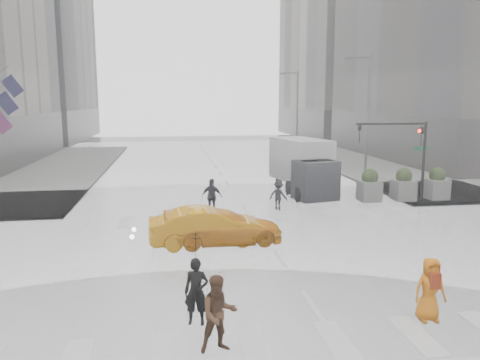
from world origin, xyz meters
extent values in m
plane|color=black|center=(0.00, 0.00, 0.00)|extent=(120.00, 120.00, 0.00)
cube|color=slate|center=(19.50, 17.50, 0.07)|extent=(35.00, 35.00, 0.15)
cube|color=gray|center=(29.00, 56.00, 18.00)|extent=(26.00, 26.00, 36.00)
cube|color=#2F2B29|center=(29.00, 56.00, 2.20)|extent=(26.05, 26.05, 4.40)
cylinder|color=black|center=(10.00, 8.00, 2.25)|extent=(0.16, 0.16, 4.50)
cylinder|color=black|center=(8.00, 8.00, 4.40)|extent=(4.00, 0.12, 0.12)
imported|color=black|center=(9.75, 8.00, 3.70)|extent=(0.16, 0.20, 1.00)
imported|color=black|center=(6.20, 8.00, 3.90)|extent=(0.16, 0.20, 1.00)
sphere|color=#FF190C|center=(9.65, 8.00, 4.00)|extent=(0.20, 0.20, 0.20)
cube|color=#0D6132|center=(10.00, 8.30, 3.00)|extent=(0.90, 0.03, 0.22)
cylinder|color=#59595B|center=(11.00, 18.00, 4.50)|extent=(0.20, 0.20, 9.00)
cylinder|color=#59595B|center=(10.10, 18.00, 8.80)|extent=(1.80, 0.12, 0.12)
cube|color=#59595B|center=(9.20, 18.00, 8.70)|extent=(0.50, 0.22, 0.15)
cylinder|color=#59595B|center=(11.00, 38.00, 4.50)|extent=(0.20, 0.20, 9.00)
cylinder|color=#59595B|center=(10.10, 38.00, 8.80)|extent=(1.80, 0.12, 0.12)
cube|color=#59595B|center=(9.20, 38.00, 8.70)|extent=(0.50, 0.22, 0.15)
cube|color=slate|center=(7.00, 8.20, 0.70)|extent=(1.10, 1.10, 1.10)
sphere|color=#223015|center=(7.00, 8.20, 1.50)|extent=(0.90, 0.90, 0.90)
cube|color=slate|center=(9.00, 8.20, 0.70)|extent=(1.10, 1.10, 1.10)
sphere|color=#223015|center=(9.00, 8.20, 1.50)|extent=(0.90, 0.90, 0.90)
cube|color=slate|center=(11.00, 8.20, 0.70)|extent=(1.10, 1.10, 1.10)
sphere|color=#223015|center=(11.00, 8.20, 1.50)|extent=(0.90, 0.90, 0.90)
cube|color=red|center=(-14.80, 17.00, 4.25)|extent=(1.54, 0.02, 1.66)
cube|color=#11103B|center=(-14.80, 18.50, 5.45)|extent=(1.54, 0.02, 1.66)
cube|color=#11103B|center=(-14.80, 20.00, 6.65)|extent=(1.54, 0.02, 1.66)
imported|color=black|center=(-3.25, -4.59, 0.86)|extent=(0.70, 0.53, 1.72)
imported|color=black|center=(-3.25, -4.59, 1.99)|extent=(1.14, 1.15, 0.88)
imported|color=#4D2E1B|center=(-2.82, -5.99, 0.90)|extent=(0.97, 0.81, 1.80)
imported|color=orange|center=(2.70, -5.29, 0.85)|extent=(0.85, 0.57, 1.69)
cube|color=#992C10|center=(2.70, -5.47, 1.15)|extent=(0.29, 0.17, 0.40)
imported|color=black|center=(-1.81, 6.96, 0.91)|extent=(1.23, 1.01, 1.81)
imported|color=black|center=(1.70, 7.50, 0.77)|extent=(1.13, 1.01, 1.54)
imported|color=#FC9D0D|center=(-2.46, 2.00, 0.74)|extent=(4.61, 1.87, 1.49)
imported|color=#FC9D0D|center=(-1.79, 2.08, 0.68)|extent=(4.23, 2.11, 1.36)
cube|color=silver|center=(4.24, 12.34, 1.98)|extent=(2.32, 4.44, 2.61)
cube|color=#2A2A2E|center=(4.24, 9.25, 1.21)|extent=(2.22, 1.74, 2.22)
cube|color=black|center=(4.24, 9.25, 1.88)|extent=(1.93, 0.87, 0.87)
cylinder|color=black|center=(3.22, 9.06, 0.43)|extent=(0.27, 0.87, 0.87)
cylinder|color=black|center=(5.25, 9.06, 0.43)|extent=(0.27, 0.87, 0.87)
cylinder|color=black|center=(3.22, 11.18, 0.43)|extent=(0.27, 0.87, 0.87)
cylinder|color=black|center=(5.25, 11.18, 0.43)|extent=(0.27, 0.87, 0.87)
cylinder|color=black|center=(3.22, 13.89, 0.43)|extent=(0.27, 0.87, 0.87)
cylinder|color=black|center=(5.25, 13.89, 0.43)|extent=(0.27, 0.87, 0.87)
camera|label=1|loc=(-3.80, -15.81, 5.63)|focal=35.00mm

